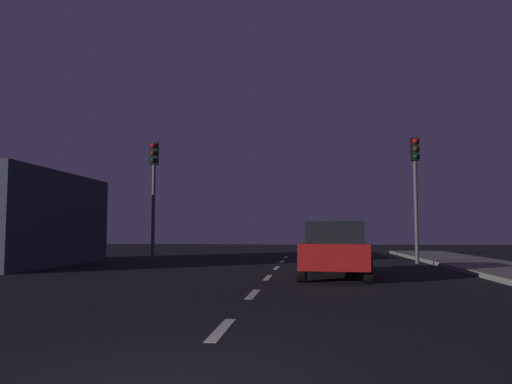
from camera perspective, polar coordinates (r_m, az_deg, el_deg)
name	(u,v)px	position (r m, az deg, el deg)	size (l,w,h in m)	color
ground_plane	(256,291)	(11.25, 0.00, -11.18)	(80.00, 80.00, 0.00)	black
lane_stripe_second	(221,329)	(6.94, -3.96, -15.33)	(0.16, 1.60, 0.01)	silver
lane_stripe_third	(253,294)	(10.66, -0.34, -11.53)	(0.16, 1.60, 0.01)	silver
lane_stripe_fourth	(268,277)	(14.42, 1.36, -9.69)	(0.16, 1.60, 0.01)	silver
lane_stripe_fifth	(276,268)	(18.20, 2.34, -8.61)	(0.16, 1.60, 0.01)	silver
lane_stripe_sixth	(282,262)	(21.98, 2.99, -7.90)	(0.16, 1.60, 0.01)	silver
lane_stripe_seventh	(286,257)	(25.77, 3.44, -7.40)	(0.16, 1.60, 0.01)	silver
traffic_signal_left	(154,178)	(20.78, -11.57, 1.52)	(0.32, 0.38, 4.94)	#4C4C51
traffic_signal_right	(415,176)	(20.23, 17.67, 1.79)	(0.32, 0.38, 4.93)	#4C4C51
car_stopped_ahead	(336,249)	(14.69, 9.07, -6.45)	(2.19, 4.53, 1.58)	#B21919
storefront_left	(10,219)	(21.53, -26.23, -2.79)	(4.61, 7.69, 3.55)	#333847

